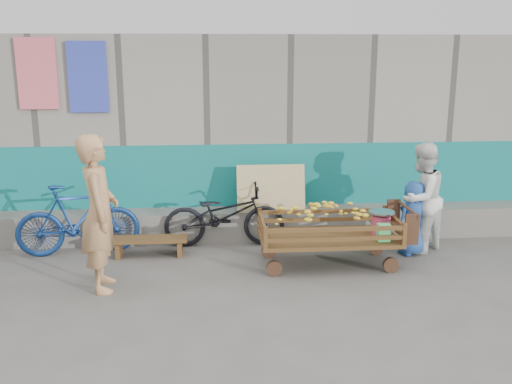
{
  "coord_description": "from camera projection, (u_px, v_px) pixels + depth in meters",
  "views": [
    {
      "loc": [
        -0.57,
        -5.87,
        2.73
      ],
      "look_at": [
        -0.0,
        1.2,
        1.0
      ],
      "focal_mm": 40.0,
      "sensor_mm": 36.0,
      "label": 1
    }
  ],
  "objects": [
    {
      "name": "bicycle_blue",
      "position": [
        78.0,
        219.0,
        7.86
      ],
      "size": [
        1.72,
        0.76,
        1.0
      ],
      "primitive_type": "imported",
      "rotation": [
        0.0,
        0.0,
        1.75
      ],
      "color": "navy",
      "rests_on": "ground"
    },
    {
      "name": "vendor_man",
      "position": [
        99.0,
        213.0,
        6.6
      ],
      "size": [
        0.53,
        0.73,
        1.85
      ],
      "primitive_type": "imported",
      "rotation": [
        0.0,
        0.0,
        1.71
      ],
      "color": "tan",
      "rests_on": "ground"
    },
    {
      "name": "building_wall",
      "position": [
        243.0,
        128.0,
        9.95
      ],
      "size": [
        12.0,
        3.5,
        3.0
      ],
      "color": "gray",
      "rests_on": "ground"
    },
    {
      "name": "woman",
      "position": [
        421.0,
        198.0,
        7.91
      ],
      "size": [
        0.96,
        0.93,
        1.55
      ],
      "primitive_type": "imported",
      "rotation": [
        0.0,
        0.0,
        3.81
      ],
      "color": "white",
      "rests_on": "ground"
    },
    {
      "name": "bicycle_dark",
      "position": [
        224.0,
        215.0,
        8.22
      ],
      "size": [
        1.74,
        0.61,
        0.91
      ],
      "primitive_type": "imported",
      "rotation": [
        0.0,
        0.0,
        1.57
      ],
      "color": "black",
      "rests_on": "ground"
    },
    {
      "name": "bench",
      "position": [
        149.0,
        243.0,
        7.85
      ],
      "size": [
        1.05,
        0.31,
        0.26
      ],
      "color": "#533217",
      "rests_on": "ground"
    },
    {
      "name": "child",
      "position": [
        413.0,
        218.0,
        7.85
      ],
      "size": [
        0.6,
        0.51,
        1.04
      ],
      "primitive_type": "imported",
      "rotation": [
        0.0,
        0.0,
        3.56
      ],
      "color": "#204A93",
      "rests_on": "ground"
    },
    {
      "name": "ground",
      "position": [
        265.0,
        304.0,
        6.37
      ],
      "size": [
        80.0,
        80.0,
        0.0
      ],
      "primitive_type": "plane",
      "color": "#55524D",
      "rests_on": "ground"
    },
    {
      "name": "banana_cart",
      "position": [
        326.0,
        224.0,
        7.42
      ],
      "size": [
        1.97,
        0.9,
        0.84
      ],
      "color": "#533217",
      "rests_on": "ground"
    }
  ]
}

